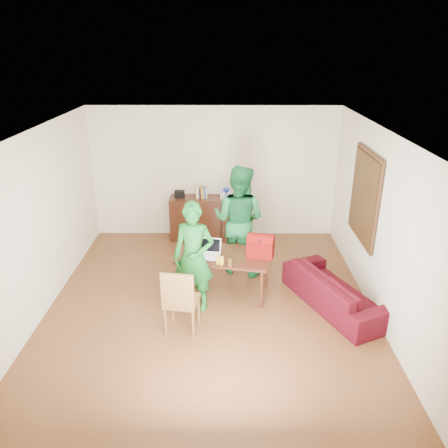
{
  "coord_description": "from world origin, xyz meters",
  "views": [
    {
      "loc": [
        0.26,
        -5.9,
        3.82
      ],
      "look_at": [
        0.22,
        0.55,
        1.13
      ],
      "focal_mm": 35.0,
      "sensor_mm": 36.0,
      "label": 1
    }
  ],
  "objects_px": {
    "bottle": "(230,262)",
    "person_far": "(239,220)",
    "chair": "(182,312)",
    "sofa": "(336,290)",
    "table": "(224,259)",
    "laptop": "(209,254)",
    "person_near": "(194,257)",
    "red_bag": "(260,248)"
  },
  "relations": [
    {
      "from": "person_near",
      "to": "person_far",
      "type": "bearing_deg",
      "value": 70.64
    },
    {
      "from": "table",
      "to": "sofa",
      "type": "bearing_deg",
      "value": -1.92
    },
    {
      "from": "table",
      "to": "chair",
      "type": "relative_size",
      "value": 1.58
    },
    {
      "from": "red_bag",
      "to": "person_near",
      "type": "bearing_deg",
      "value": -144.39
    },
    {
      "from": "bottle",
      "to": "person_far",
      "type": "bearing_deg",
      "value": 82.37
    },
    {
      "from": "person_near",
      "to": "red_bag",
      "type": "relative_size",
      "value": 4.19
    },
    {
      "from": "table",
      "to": "person_far",
      "type": "distance_m",
      "value": 0.89
    },
    {
      "from": "table",
      "to": "chair",
      "type": "xyz_separation_m",
      "value": [
        -0.59,
        -1.03,
        -0.31
      ]
    },
    {
      "from": "bottle",
      "to": "red_bag",
      "type": "bearing_deg",
      "value": 35.86
    },
    {
      "from": "person_far",
      "to": "bottle",
      "type": "height_order",
      "value": "person_far"
    },
    {
      "from": "table",
      "to": "person_near",
      "type": "xyz_separation_m",
      "value": [
        -0.45,
        -0.43,
        0.25
      ]
    },
    {
      "from": "table",
      "to": "sofa",
      "type": "relative_size",
      "value": 0.83
    },
    {
      "from": "red_bag",
      "to": "sofa",
      "type": "bearing_deg",
      "value": -0.78
    },
    {
      "from": "table",
      "to": "laptop",
      "type": "distance_m",
      "value": 0.28
    },
    {
      "from": "table",
      "to": "chair",
      "type": "bearing_deg",
      "value": -108.86
    },
    {
      "from": "person_far",
      "to": "bottle",
      "type": "relative_size",
      "value": 11.81
    },
    {
      "from": "chair",
      "to": "person_far",
      "type": "distance_m",
      "value": 2.1
    },
    {
      "from": "bottle",
      "to": "table",
      "type": "bearing_deg",
      "value": 103.07
    },
    {
      "from": "chair",
      "to": "person_far",
      "type": "relative_size",
      "value": 0.52
    },
    {
      "from": "person_near",
      "to": "bottle",
      "type": "xyz_separation_m",
      "value": [
        0.54,
        0.03,
        -0.09
      ]
    },
    {
      "from": "chair",
      "to": "person_near",
      "type": "xyz_separation_m",
      "value": [
        0.14,
        0.6,
        0.56
      ]
    },
    {
      "from": "person_near",
      "to": "laptop",
      "type": "relative_size",
      "value": 4.53
    },
    {
      "from": "chair",
      "to": "sofa",
      "type": "relative_size",
      "value": 0.53
    },
    {
      "from": "person_far",
      "to": "red_bag",
      "type": "relative_size",
      "value": 4.76
    },
    {
      "from": "bottle",
      "to": "red_bag",
      "type": "height_order",
      "value": "red_bag"
    },
    {
      "from": "table",
      "to": "red_bag",
      "type": "relative_size",
      "value": 3.9
    },
    {
      "from": "person_near",
      "to": "person_far",
      "type": "height_order",
      "value": "person_far"
    },
    {
      "from": "person_far",
      "to": "person_near",
      "type": "bearing_deg",
      "value": 82.35
    },
    {
      "from": "table",
      "to": "person_near",
      "type": "relative_size",
      "value": 0.93
    },
    {
      "from": "person_far",
      "to": "bottle",
      "type": "xyz_separation_m",
      "value": [
        -0.16,
        -1.17,
        -0.2
      ]
    },
    {
      "from": "table",
      "to": "person_near",
      "type": "bearing_deg",
      "value": -125.1
    },
    {
      "from": "bottle",
      "to": "red_bag",
      "type": "xyz_separation_m",
      "value": [
        0.48,
        0.35,
        0.07
      ]
    },
    {
      "from": "table",
      "to": "bottle",
      "type": "distance_m",
      "value": 0.45
    },
    {
      "from": "table",
      "to": "red_bag",
      "type": "bearing_deg",
      "value": 5.19
    },
    {
      "from": "bottle",
      "to": "red_bag",
      "type": "relative_size",
      "value": 0.4
    },
    {
      "from": "laptop",
      "to": "sofa",
      "type": "height_order",
      "value": "laptop"
    },
    {
      "from": "chair",
      "to": "person_far",
      "type": "xyz_separation_m",
      "value": [
        0.84,
        1.8,
        0.68
      ]
    },
    {
      "from": "laptop",
      "to": "bottle",
      "type": "bearing_deg",
      "value": -37.42
    },
    {
      "from": "person_near",
      "to": "sofa",
      "type": "bearing_deg",
      "value": 11.92
    },
    {
      "from": "bottle",
      "to": "laptop",
      "type": "bearing_deg",
      "value": 135.62
    },
    {
      "from": "chair",
      "to": "bottle",
      "type": "distance_m",
      "value": 1.04
    },
    {
      "from": "sofa",
      "to": "bottle",
      "type": "bearing_deg",
      "value": 65.7
    }
  ]
}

